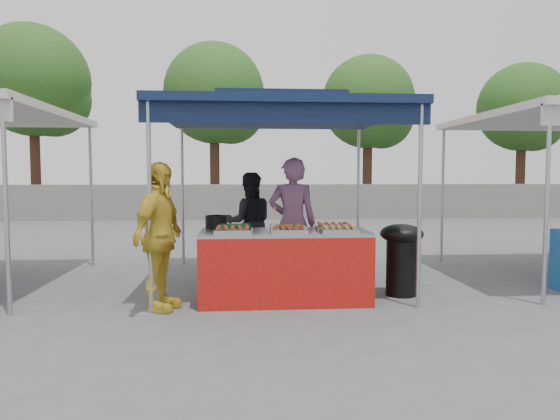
{
  "coord_description": "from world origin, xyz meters",
  "views": [
    {
      "loc": [
        -0.5,
        -5.98,
        1.51
      ],
      "look_at": [
        0.0,
        0.6,
        1.05
      ],
      "focal_mm": 32.0,
      "sensor_mm": 36.0,
      "label": 1
    }
  ],
  "objects": [
    {
      "name": "ground_plane",
      "position": [
        0.0,
        0.0,
        0.0
      ],
      "size": [
        80.0,
        80.0,
        0.0
      ],
      "primitive_type": "plane",
      "color": "#4E4F51"
    },
    {
      "name": "back_wall",
      "position": [
        0.0,
        11.0,
        0.6
      ],
      "size": [
        40.0,
        0.25,
        1.2
      ],
      "primitive_type": "cube",
      "color": "slate",
      "rests_on": "ground_plane"
    },
    {
      "name": "main_canopy",
      "position": [
        0.0,
        0.97,
        2.37
      ],
      "size": [
        3.2,
        3.2,
        2.57
      ],
      "color": "#A4A4AB",
      "rests_on": "ground_plane"
    },
    {
      "name": "tree_0",
      "position": [
        -8.05,
        13.38,
        4.83
      ],
      "size": [
        4.11,
        4.11,
        7.06
      ],
      "color": "#392115",
      "rests_on": "ground_plane"
    },
    {
      "name": "tree_1",
      "position": [
        -1.38,
        13.03,
        4.4
      ],
      "size": [
        3.76,
        3.74,
        6.43
      ],
      "color": "#392115",
      "rests_on": "ground_plane"
    },
    {
      "name": "tree_2",
      "position": [
        4.46,
        13.02,
        4.15
      ],
      "size": [
        3.58,
        3.53,
        6.07
      ],
      "color": "#392115",
      "rests_on": "ground_plane"
    },
    {
      "name": "tree_3",
      "position": [
        10.67,
        13.13,
        4.03
      ],
      "size": [
        3.5,
        3.43,
        5.9
      ],
      "color": "#392115",
      "rests_on": "ground_plane"
    },
    {
      "name": "vendor_table",
      "position": [
        0.0,
        -0.1,
        0.43
      ],
      "size": [
        2.0,
        0.8,
        0.85
      ],
      "color": "#A91510",
      "rests_on": "ground_plane"
    },
    {
      "name": "food_tray_fl",
      "position": [
        -0.61,
        -0.33,
        0.88
      ],
      "size": [
        0.42,
        0.3,
        0.07
      ],
      "color": "#AFAFB3",
      "rests_on": "vendor_table"
    },
    {
      "name": "food_tray_fm",
      "position": [
        0.03,
        -0.34,
        0.88
      ],
      "size": [
        0.42,
        0.3,
        0.07
      ],
      "color": "#AFAFB3",
      "rests_on": "vendor_table"
    },
    {
      "name": "food_tray_fr",
      "position": [
        0.61,
        -0.34,
        0.88
      ],
      "size": [
        0.42,
        0.3,
        0.07
      ],
      "color": "#AFAFB3",
      "rests_on": "vendor_table"
    },
    {
      "name": "food_tray_bl",
      "position": [
        -0.59,
        -0.04,
        0.88
      ],
      "size": [
        0.42,
        0.3,
        0.07
      ],
      "color": "#AFAFB3",
      "rests_on": "vendor_table"
    },
    {
      "name": "food_tray_bm",
      "position": [
        0.05,
        -0.04,
        0.88
      ],
      "size": [
        0.42,
        0.3,
        0.07
      ],
      "color": "#AFAFB3",
      "rests_on": "vendor_table"
    },
    {
      "name": "food_tray_br",
      "position": [
        0.6,
        -0.04,
        0.88
      ],
      "size": [
        0.42,
        0.3,
        0.07
      ],
      "color": "#AFAFB3",
      "rests_on": "vendor_table"
    },
    {
      "name": "cooking_pot",
      "position": [
        -0.82,
        0.25,
        0.93
      ],
      "size": [
        0.27,
        0.27,
        0.16
      ],
      "primitive_type": "cylinder",
      "color": "black",
      "rests_on": "vendor_table"
    },
    {
      "name": "skewer_cup",
      "position": [
        -0.15,
        -0.34,
        0.9
      ],
      "size": [
        0.09,
        0.09,
        0.11
      ],
      "primitive_type": "cylinder",
      "color": "#A4A4AB",
      "rests_on": "vendor_table"
    },
    {
      "name": "wok_burner",
      "position": [
        1.49,
        0.08,
        0.54
      ],
      "size": [
        0.54,
        0.54,
        0.91
      ],
      "rotation": [
        0.0,
        0.0,
        0.0
      ],
      "color": "black",
      "rests_on": "ground_plane"
    },
    {
      "name": "crate_left",
      "position": [
        -0.29,
        0.58,
        0.13
      ],
      "size": [
        0.44,
        0.31,
        0.27
      ],
      "primitive_type": "cube",
      "color": "navy",
      "rests_on": "ground_plane"
    },
    {
      "name": "crate_right",
      "position": [
        0.18,
        0.62,
        0.16
      ],
      "size": [
        0.53,
        0.37,
        0.32
      ],
      "primitive_type": "cube",
      "color": "navy",
      "rests_on": "ground_plane"
    },
    {
      "name": "crate_stacked",
      "position": [
        0.18,
        0.62,
        0.47
      ],
      "size": [
        0.5,
        0.35,
        0.3
      ],
      "primitive_type": "cube",
      "color": "navy",
      "rests_on": "crate_right"
    },
    {
      "name": "vendor_woman",
      "position": [
        0.17,
        0.6,
        0.87
      ],
      "size": [
        0.67,
        0.47,
        1.74
      ],
      "primitive_type": "imported",
      "rotation": [
        0.0,
        0.0,
        3.05
      ],
      "color": "#784C6F",
      "rests_on": "ground_plane"
    },
    {
      "name": "helper_man",
      "position": [
        -0.39,
        1.7,
        0.78
      ],
      "size": [
        0.8,
        0.64,
        1.55
      ],
      "primitive_type": "imported",
      "rotation": [
        0.0,
        0.0,
        3.22
      ],
      "color": "black",
      "rests_on": "ground_plane"
    },
    {
      "name": "customer_person",
      "position": [
        -1.43,
        -0.39,
        0.83
      ],
      "size": [
        0.7,
        1.05,
        1.66
      ],
      "primitive_type": "imported",
      "rotation": [
        0.0,
        0.0,
        1.25
      ],
      "color": "gold",
      "rests_on": "ground_plane"
    }
  ]
}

